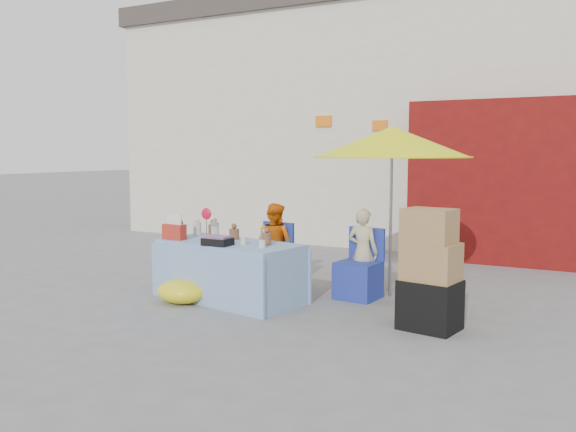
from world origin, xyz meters
The scene contains 10 objects.
ground centered at (0.00, 0.00, 0.00)m, with size 80.00×80.00×0.00m, color slate.
backdrop centered at (0.52, 7.52, 3.10)m, with size 14.00×8.00×7.80m.
market_table centered at (-0.44, 0.12, 0.36)m, with size 1.97×1.19×1.11m.
chair_left centered at (-0.33, 0.92, 0.26)m, with size 0.53×0.52×0.85m.
chair_right centered at (0.92, 0.92, 0.26)m, with size 0.53×0.52×0.85m.
vendor_orange centered at (-0.33, 1.05, 0.55)m, with size 0.54×0.42×1.11m, color orange.
vendor_beige centered at (0.92, 1.05, 0.55)m, with size 0.40×0.26×1.09m, color #C4B78A.
umbrella centered at (1.22, 1.20, 1.89)m, with size 1.90×1.90×2.09m.
box_stack centered at (2.03, 0.02, 0.56)m, with size 0.62×0.54×1.22m.
tarp_bundle centered at (-0.84, -0.30, 0.14)m, with size 0.62×0.49×0.28m, color yellow.
Camera 1 is at (3.58, -5.93, 1.78)m, focal length 38.00 mm.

